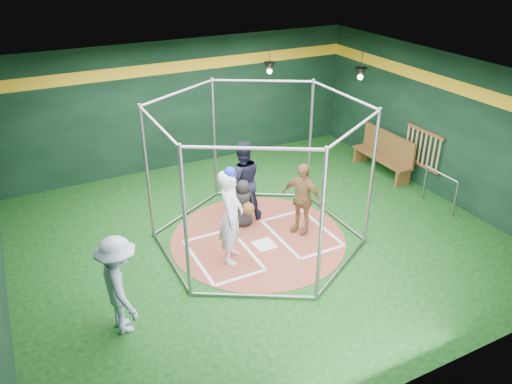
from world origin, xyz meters
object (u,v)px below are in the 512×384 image
umpire (242,181)px  dugout_bench (385,153)px  visitor_leopard (302,198)px  batter_figure (231,215)px

umpire → dugout_bench: 4.58m
visitor_leopard → umpire: 1.43m
visitor_leopard → umpire: (-0.89, 1.11, 0.13)m
visitor_leopard → dugout_bench: size_ratio=0.82×
dugout_bench → batter_figure: bearing=-161.1°
batter_figure → dugout_bench: batter_figure is taller
batter_figure → dugout_bench: size_ratio=1.03×
batter_figure → visitor_leopard: size_ratio=1.26×
umpire → dugout_bench: size_ratio=0.95×
umpire → batter_figure: bearing=70.5°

